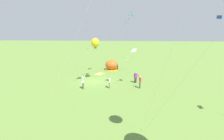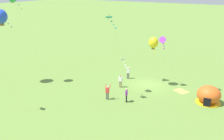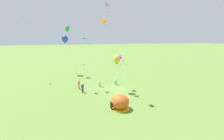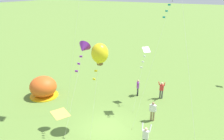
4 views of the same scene
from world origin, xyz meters
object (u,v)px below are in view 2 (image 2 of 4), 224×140
(kite_teal, at_px, (111,21))
(kite_purple, at_px, (163,40))
(person_far_back, at_px, (107,92))
(person_strolling, at_px, (121,81))
(person_center_field, at_px, (126,94))
(kite_white, at_px, (123,61))
(kite_blue, at_px, (1,17))
(person_flying_kite, at_px, (128,72))
(kite_yellow, at_px, (153,43))
(popup_tent, at_px, (209,95))

(kite_teal, bearing_deg, kite_purple, -127.80)
(person_far_back, distance_m, kite_teal, 8.36)
(person_strolling, relative_size, person_far_back, 0.91)
(person_center_field, bearing_deg, kite_white, -39.04)
(kite_teal, height_order, kite_blue, kite_blue)
(person_flying_kite, xyz_separation_m, kite_teal, (-0.76, 6.09, 8.20))
(kite_yellow, bearing_deg, kite_teal, 57.92)
(person_strolling, xyz_separation_m, kite_yellow, (-3.33, -2.65, 5.04))
(person_center_field, bearing_deg, kite_purple, -103.42)
(person_far_back, height_order, kite_teal, kite_teal)
(person_flying_kite, bearing_deg, popup_tent, 168.66)
(popup_tent, xyz_separation_m, kite_white, (9.08, 4.09, 3.70))
(popup_tent, relative_size, kite_purple, 0.41)
(kite_teal, bearing_deg, person_center_field, 159.78)
(kite_white, bearing_deg, kite_purple, -111.91)
(kite_teal, height_order, kite_white, kite_teal)
(person_far_back, xyz_separation_m, kite_purple, (-3.88, -7.22, 5.33))
(kite_white, height_order, kite_blue, kite_blue)
(kite_yellow, bearing_deg, person_far_back, 67.81)
(person_flying_kite, relative_size, kite_purple, 0.28)
(kite_purple, bearing_deg, popup_tent, 163.92)
(person_far_back, bearing_deg, kite_teal, -72.21)
(person_strolling, distance_m, person_far_back, 4.19)
(popup_tent, bearing_deg, person_center_field, 29.92)
(person_center_field, distance_m, kite_purple, 8.71)
(person_flying_kite, distance_m, person_center_field, 7.96)
(kite_purple, height_order, kite_yellow, kite_purple)
(person_far_back, distance_m, kite_yellow, 8.89)
(kite_white, relative_size, kite_blue, 0.52)
(person_strolling, height_order, kite_white, kite_white)
(person_flying_kite, relative_size, kite_yellow, 0.28)
(popup_tent, xyz_separation_m, kite_yellow, (7.77, -1.51, 5.01))
(person_flying_kite, height_order, person_strolling, person_flying_kite)
(person_center_field, bearing_deg, popup_tent, -150.08)
(popup_tent, bearing_deg, kite_white, 24.22)
(popup_tent, xyz_separation_m, person_far_back, (10.54, 5.30, 0.00))
(kite_purple, height_order, kite_teal, kite_teal)
(kite_yellow, bearing_deg, person_flying_kite, -12.04)
(person_flying_kite, bearing_deg, kite_purple, 175.03)
(kite_yellow, bearing_deg, person_center_field, 85.51)
(person_center_field, relative_size, kite_blue, 0.17)
(person_strolling, distance_m, kite_white, 5.16)
(kite_white, bearing_deg, person_flying_kite, -67.12)
(popup_tent, distance_m, person_strolling, 11.15)
(popup_tent, relative_size, kite_yellow, 0.42)
(person_far_back, distance_m, kite_blue, 16.77)
(person_far_back, bearing_deg, person_flying_kite, -80.65)
(popup_tent, bearing_deg, person_flying_kite, -11.34)
(person_strolling, xyz_separation_m, kite_blue, (13.81, 6.85, 8.27))
(person_flying_kite, bearing_deg, kite_blue, 38.34)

